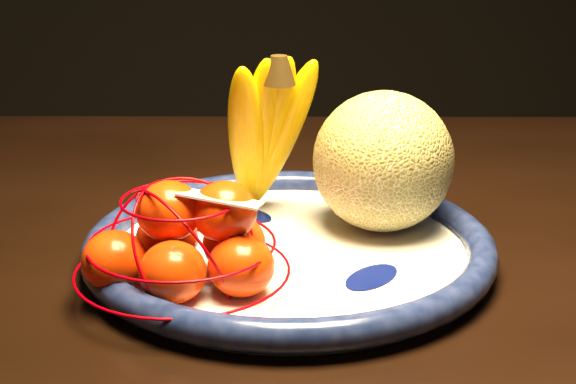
{
  "coord_description": "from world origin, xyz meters",
  "views": [
    {
      "loc": [
        -0.06,
        -0.95,
        1.12
      ],
      "look_at": [
        0.03,
        -0.15,
        0.84
      ],
      "focal_mm": 55.0,
      "sensor_mm": 36.0,
      "label": 1
    }
  ],
  "objects": [
    {
      "name": "dining_table",
      "position": [
        -0.0,
        -0.04,
        0.69
      ],
      "size": [
        1.64,
        1.09,
        0.77
      ],
      "rotation": [
        0.0,
        0.0,
        -0.11
      ],
      "color": "black",
      "rests_on": "ground"
    },
    {
      "name": "banana_bunch",
      "position": [
        0.01,
        -0.06,
        0.88
      ],
      "size": [
        0.12,
        0.12,
        0.19
      ],
      "rotation": [
        0.0,
        0.0,
        0.36
      ],
      "color": "#E3B807",
      "rests_on": "fruit_bowl"
    },
    {
      "name": "mandarin_bag",
      "position": [
        -0.07,
        -0.23,
        0.82
      ],
      "size": [
        0.25,
        0.25,
        0.12
      ],
      "rotation": [
        0.0,
        0.0,
        -0.35
      ],
      "color": "#FF370E",
      "rests_on": "fruit_bowl"
    },
    {
      "name": "fruit_bowl",
      "position": [
        0.03,
        -0.16,
        0.79
      ],
      "size": [
        0.4,
        0.4,
        0.03
      ],
      "rotation": [
        0.0,
        0.0,
        0.19
      ],
      "color": "white",
      "rests_on": "dining_table"
    },
    {
      "name": "price_tag",
      "position": [
        -0.04,
        -0.24,
        0.87
      ],
      "size": [
        0.08,
        0.05,
        0.01
      ],
      "primitive_type": "cube",
      "rotation": [
        -0.14,
        0.1,
        -0.34
      ],
      "color": "white",
      "rests_on": "mandarin_bag"
    },
    {
      "name": "cantaloupe",
      "position": [
        0.13,
        -0.11,
        0.86
      ],
      "size": [
        0.14,
        0.14,
        0.14
      ],
      "primitive_type": "sphere",
      "color": "olive",
      "rests_on": "fruit_bowl"
    }
  ]
}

